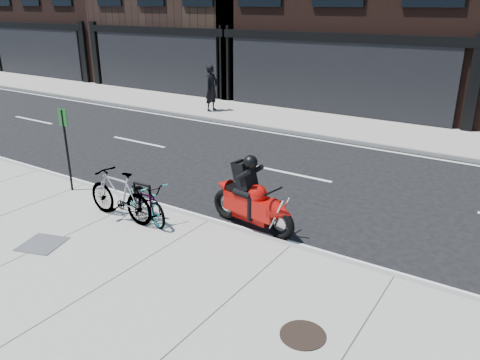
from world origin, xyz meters
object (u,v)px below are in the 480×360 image
Objects in this scene: motorcycle at (255,201)px; pedestrian at (212,88)px; bicycle_rear at (120,195)px; sign_post at (66,143)px; bike_rack at (143,198)px; manhole_cover at (303,335)px; utility_grate at (42,244)px; bicycle_front at (146,200)px.

pedestrian is (-7.46, 8.61, 0.45)m from motorcycle.
sign_post is (-2.29, 0.51, 0.67)m from bicycle_rear.
bike_rack is at bearing 131.19° from bicycle_rear.
manhole_cover is (2.43, -2.69, -0.53)m from motorcycle.
bike_rack is at bearing -145.77° from motorcycle.
motorcycle is 4.31m from utility_grate.
bike_rack is 0.49m from bicycle_rear.
bike_rack is at bearing 160.55° from manhole_cover.
bicycle_front reaches higher than bike_rack.
bike_rack is at bearing 110.71° from bicycle_front.
bicycle_rear is (-0.47, -0.31, 0.11)m from bicycle_front.
motorcycle is 1.11× the size of pedestrian.
pedestrian is 9.82m from sign_post.
motorcycle is at bearing 119.35° from bicycle_rear.
bike_rack reaches higher than manhole_cover.
sign_post is (-2.76, 0.20, 0.78)m from bicycle_front.
bicycle_front is at bearing -8.49° from sign_post.
bicycle_rear is 2.92m from motorcycle.
manhole_cover is (9.89, -11.30, -0.98)m from pedestrian.
manhole_cover is 0.88× the size of utility_grate.
bicycle_rear is 11.11m from pedestrian.
motorcycle reaches higher than utility_grate.
sign_post is (-2.66, 0.20, 0.76)m from bike_rack.
manhole_cover is 0.32× the size of sign_post.
utility_grate is 3.12m from sign_post.
bicycle_rear is 2.44m from sign_post.
sign_post reaches higher than bicycle_rear.
bicycle_front is at bearing 124.73° from bicycle_rear.
motorcycle is 3.66m from manhole_cover.
sign_post is at bearing 165.87° from manhole_cover.
manhole_cover and utility_grate have the same top height.
utility_grate is at bearing -126.00° from motorcycle.
sign_post reaches higher than bike_rack.
motorcycle is (2.21, 1.05, 0.06)m from bike_rack.
sign_post is (-7.30, 1.84, 1.22)m from manhole_cover.
sign_post is at bearing -100.95° from bicycle_rear.
bike_rack is at bearing -151.60° from pedestrian.
bike_rack is 2.77m from sign_post.
bicycle_rear is at bearing 165.12° from manhole_cover.
bike_rack is 2.45m from motorcycle.
sign_post reaches higher than motorcycle.
sign_post is (-1.86, 2.19, 1.22)m from utility_grate.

